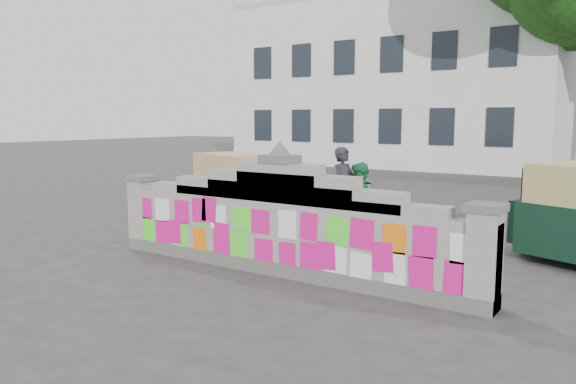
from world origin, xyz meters
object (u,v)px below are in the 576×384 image
rickshaw_left (237,183)px  cyclist_rider (343,202)px  cyclist_bike (343,219)px  pedestrian (359,203)px

rickshaw_left → cyclist_rider: bearing=-5.4°
cyclist_bike → pedestrian: pedestrian is taller
rickshaw_left → cyclist_bike: bearing=-5.4°
cyclist_bike → rickshaw_left: (-3.86, 1.57, 0.30)m
pedestrian → cyclist_bike: bearing=-72.4°
cyclist_bike → rickshaw_left: size_ratio=0.64×
cyclist_rider → pedestrian: size_ratio=1.03×
cyclist_rider → rickshaw_left: 4.17m
cyclist_rider → rickshaw_left: bearing=77.4°
cyclist_rider → pedestrian: 0.30m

